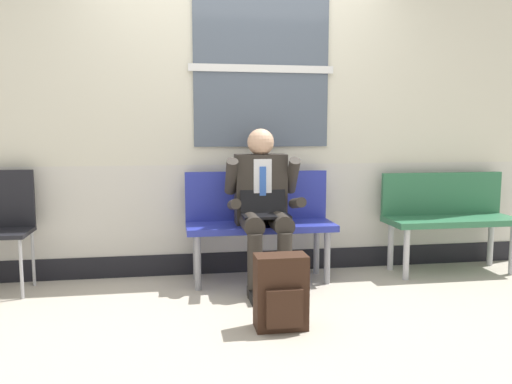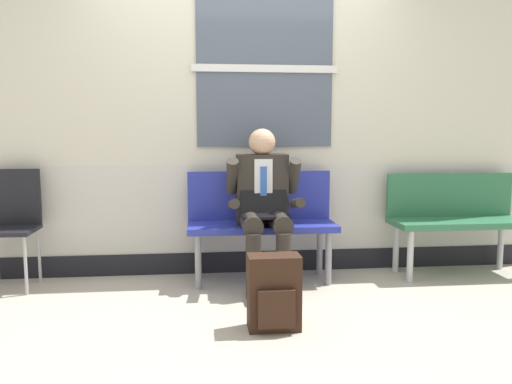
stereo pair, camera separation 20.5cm
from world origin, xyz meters
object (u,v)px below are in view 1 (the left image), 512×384
person_seated (263,204)px  backpack (281,293)px  folding_chair (6,219)px  bench_empty (448,213)px  bench_with_person (259,217)px

person_seated → backpack: 0.97m
backpack → folding_chair: folding_chair is taller
bench_empty → folding_chair: size_ratio=1.22×
bench_with_person → backpack: size_ratio=2.56×
bench_with_person → bench_empty: bearing=-0.1°
folding_chair → bench_empty: bearing=-0.4°
bench_with_person → folding_chair: folding_chair is taller
bench_with_person → person_seated: 0.24m
bench_empty → folding_chair: 3.58m
bench_empty → person_seated: person_seated is taller
bench_empty → person_seated: 1.67m
bench_with_person → folding_chair: size_ratio=1.29×
person_seated → backpack: size_ratio=2.66×
bench_with_person → backpack: bench_with_person is taller
bench_empty → person_seated: bearing=-173.4°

